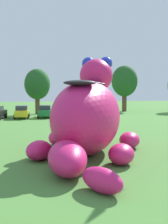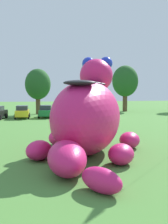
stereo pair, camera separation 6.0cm
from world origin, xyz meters
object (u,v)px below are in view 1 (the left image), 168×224
at_px(box_truck, 92,106).
at_px(spectator_near_inflatable, 73,114).
at_px(giant_inflatable_creature, 87,116).
at_px(car_yellow, 22,112).
at_px(car_green, 45,111).
at_px(spectator_by_cars, 102,122).

bearing_deg(box_truck, spectator_near_inflatable, -122.46).
bearing_deg(spectator_near_inflatable, box_truck, 57.54).
distance_m(giant_inflatable_creature, car_yellow, 23.17).
distance_m(car_green, spectator_by_cars, 15.22).
bearing_deg(spectator_near_inflatable, spectator_by_cars, -80.46).
height_order(giant_inflatable_creature, spectator_by_cars, giant_inflatable_creature).
bearing_deg(car_green, spectator_by_cars, -72.34).
xyz_separation_m(spectator_near_inflatable, spectator_by_cars, (1.50, -8.95, 0.00)).
bearing_deg(car_yellow, box_truck, 1.70).
distance_m(car_green, spectator_near_inflatable, 6.36).
bearing_deg(car_green, box_truck, -2.01).
distance_m(car_yellow, spectator_by_cars, 16.00).
bearing_deg(giant_inflatable_creature, spectator_by_cars, 70.78).
xyz_separation_m(car_green, spectator_by_cars, (4.62, -14.50, -0.01)).
bearing_deg(box_truck, car_yellow, -178.30).
xyz_separation_m(car_yellow, spectator_near_inflatable, (6.27, -5.04, -0.01)).
relative_size(car_yellow, spectator_near_inflatable, 2.42).
xyz_separation_m(giant_inflatable_creature, car_green, (-1.60, 23.15, -1.39)).
xyz_separation_m(car_green, box_truck, (6.50, -0.23, 0.74)).
bearing_deg(box_truck, car_green, 177.99).
distance_m(giant_inflatable_creature, box_truck, 23.45).
distance_m(box_truck, spectator_by_cars, 14.42).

